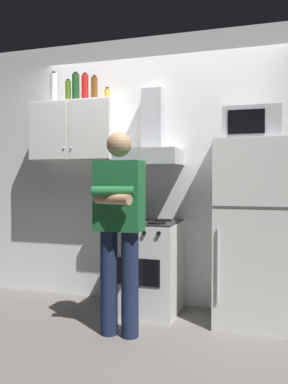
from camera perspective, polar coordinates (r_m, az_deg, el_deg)
name	(u,v)px	position (r m, az deg, el deg)	size (l,w,h in m)	color
ground_plane	(144,321)	(3.67, 0.00, -18.26)	(7.00, 7.00, 0.00)	slate
back_wall_tiled	(161,171)	(4.02, 2.52, 3.13)	(4.80, 0.10, 2.70)	white
upper_cabinet	(76,132)	(4.14, -9.88, 8.62)	(0.90, 0.37, 0.60)	white
stove_oven	(147,267)	(3.79, 0.39, -10.78)	(0.60, 0.62, 0.87)	white
range_hood	(150,145)	(3.83, 0.95, 6.89)	(0.60, 0.44, 0.75)	#B7BABF
refrigerator	(251,232)	(3.57, 15.23, -5.64)	(0.60, 0.62, 1.60)	white
microwave	(252,124)	(3.59, 15.37, 9.45)	(0.48, 0.37, 0.28)	#B7BABF
person_standing	(119,224)	(3.16, -3.65, -4.72)	(0.38, 0.33, 1.64)	#192342
bottle_beer_brown	(94,89)	(4.13, -7.20, 14.60)	(0.07, 0.07, 0.26)	brown
bottle_vodka_clear	(54,89)	(4.38, -12.94, 14.38)	(0.07, 0.07, 0.34)	silver
bottle_olive_oil	(68,92)	(4.25, -10.94, 14.09)	(0.06, 0.06, 0.24)	#4C6B19
bottle_spice_jar	(107,95)	(4.08, -5.35, 13.88)	(0.05, 0.05, 0.13)	gold
bottle_soda_red	(85,88)	(4.16, -8.54, 14.69)	(0.07, 0.07, 0.29)	red
bottle_wine_green	(76,88)	(4.22, -9.86, 14.65)	(0.08, 0.08, 0.31)	#19471E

